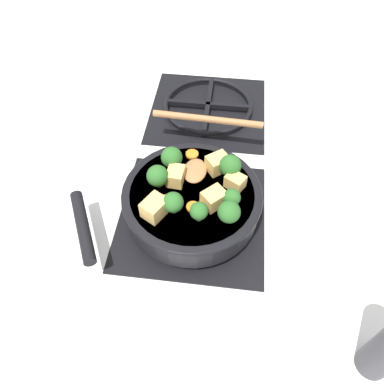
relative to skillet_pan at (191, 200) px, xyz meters
name	(u,v)px	position (x,y,z in m)	size (l,w,h in m)	color
ground_plane	(192,217)	(0.00, 0.00, -0.06)	(2.40, 2.40, 0.00)	silver
front_burner_grate	(192,214)	(0.00, 0.00, -0.05)	(0.31, 0.31, 0.03)	black
rear_burner_grate	(208,107)	(0.00, 0.36, -0.05)	(0.31, 0.31, 0.03)	black
skillet_pan	(191,200)	(0.00, 0.00, 0.00)	(0.38, 0.32, 0.06)	black
wooden_spoon	(203,139)	(0.01, 0.15, 0.03)	(0.26, 0.21, 0.02)	olive
tofu_cube_center_large	(218,163)	(0.05, 0.07, 0.04)	(0.04, 0.03, 0.03)	tan
tofu_cube_near_handle	(176,176)	(-0.03, 0.02, 0.04)	(0.04, 0.03, 0.03)	tan
tofu_cube_east_chunk	(235,182)	(0.09, 0.03, 0.04)	(0.04, 0.03, 0.03)	tan
tofu_cube_west_chunk	(155,208)	(-0.06, -0.06, 0.04)	(0.05, 0.04, 0.04)	tan
tofu_cube_back_piece	(214,198)	(0.05, -0.02, 0.04)	(0.04, 0.03, 0.03)	tan
broccoli_floret_near_spoon	(158,176)	(-0.07, 0.01, 0.05)	(0.04, 0.04, 0.05)	#709956
broccoli_floret_center_top	(199,211)	(0.02, -0.06, 0.05)	(0.03, 0.03, 0.04)	#709956
broccoli_floret_east_rim	(229,212)	(0.08, -0.06, 0.05)	(0.04, 0.04, 0.05)	#709956
broccoli_floret_west_rim	(232,198)	(0.08, -0.02, 0.05)	(0.03, 0.03, 0.04)	#709956
broccoli_floret_north_edge	(172,158)	(-0.05, 0.06, 0.05)	(0.04, 0.04, 0.05)	#709956
broccoli_floret_south_cluster	(173,202)	(-0.03, -0.05, 0.05)	(0.04, 0.04, 0.05)	#709956
broccoli_floret_mid_floret	(230,166)	(0.07, 0.05, 0.05)	(0.05, 0.05, 0.05)	#709956
carrot_slice_orange_thin	(193,207)	(0.01, -0.04, 0.03)	(0.03, 0.03, 0.01)	orange
carrot_slice_near_center	(164,201)	(-0.05, -0.03, 0.03)	(0.03, 0.03, 0.01)	orange
carrot_slice_edge_slice	(192,154)	(-0.01, 0.10, 0.03)	(0.03, 0.03, 0.01)	orange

